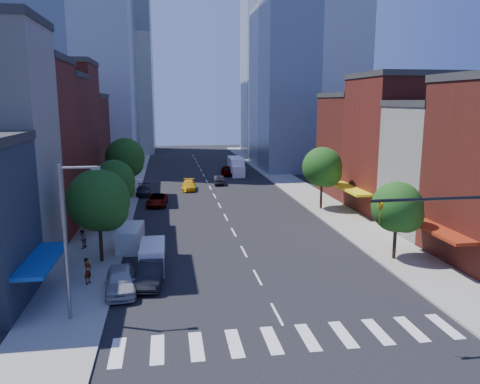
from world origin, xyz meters
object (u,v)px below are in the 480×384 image
object	(u,v)px
traffic_car_oncoming	(218,180)
pedestrian_far	(82,239)
box_truck	(236,167)
taxi	(189,185)
parked_car_second	(150,274)
cargo_van_near	(153,256)
parked_car_rear	(143,190)
parked_car_third	(157,200)
pedestrian_near	(88,271)
parked_car_front	(120,281)
cargo_van_far	(130,238)
traffic_car_far	(227,170)

from	to	relation	value
traffic_car_oncoming	pedestrian_far	distance (m)	33.69
box_truck	taxi	bearing A→B (deg)	-123.67
parked_car_second	taxi	world-z (taller)	parked_car_second
parked_car_second	traffic_car_oncoming	size ratio (longest dim) A/B	1.14
cargo_van_near	pedestrian_far	xyz separation A→B (m)	(-6.04, 5.54, -0.01)
pedestrian_far	parked_car_rear	bearing A→B (deg)	-169.07
parked_car_third	traffic_car_oncoming	xyz separation A→B (m)	(9.00, 13.60, -0.02)
box_truck	pedestrian_near	distance (m)	49.87
parked_car_front	taxi	xyz separation A→B (m)	(6.30, 35.92, -0.13)
taxi	parked_car_second	bearing A→B (deg)	-93.37
parked_car_rear	taxi	world-z (taller)	taxi
parked_car_second	box_truck	bearing A→B (deg)	79.37
taxi	pedestrian_far	bearing A→B (deg)	-107.81
parked_car_second	parked_car_rear	size ratio (longest dim) A/B	1.03
pedestrian_near	pedestrian_far	xyz separation A→B (m)	(-1.73, 8.25, -0.13)
cargo_van_near	cargo_van_far	world-z (taller)	cargo_van_far
pedestrian_near	parked_car_rear	bearing A→B (deg)	17.81
pedestrian_near	traffic_car_oncoming	bearing A→B (deg)	2.97
parked_car_front	parked_car_third	distance (m)	26.43
taxi	cargo_van_far	bearing A→B (deg)	-99.61
parked_car_third	pedestrian_near	bearing A→B (deg)	-95.96
parked_car_front	cargo_van_near	xyz separation A→B (m)	(2.00, 4.27, 0.13)
traffic_car_oncoming	box_truck	world-z (taller)	box_truck
cargo_van_far	parked_car_front	bearing A→B (deg)	-85.02
taxi	pedestrian_far	size ratio (longest dim) A/B	3.03
cargo_van_far	traffic_car_oncoming	distance (m)	32.42
traffic_car_oncoming	taxi	bearing A→B (deg)	40.82
parked_car_front	box_truck	distance (m)	50.60
parked_car_second	traffic_car_far	bearing A→B (deg)	81.26
pedestrian_near	traffic_car_far	bearing A→B (deg)	3.62
cargo_van_near	traffic_car_far	distance (m)	46.02
parked_car_front	pedestrian_near	size ratio (longest dim) A/B	2.63
parked_car_rear	cargo_van_far	bearing A→B (deg)	-91.47
traffic_car_oncoming	box_truck	bearing A→B (deg)	-115.47
pedestrian_near	parked_car_second	bearing A→B (deg)	-74.47
parked_car_second	parked_car_third	distance (m)	25.29
taxi	pedestrian_near	xyz separation A→B (m)	(-8.61, -34.37, 0.37)
traffic_car_far	pedestrian_near	bearing A→B (deg)	77.50
parked_car_third	parked_car_second	bearing A→B (deg)	-86.28
cargo_van_far	taxi	xyz separation A→B (m)	(6.31, 26.47, -0.27)
parked_car_front	pedestrian_near	world-z (taller)	pedestrian_near
parked_car_third	box_truck	size ratio (longest dim) A/B	0.67
cargo_van_near	taxi	world-z (taller)	cargo_van_near
parked_car_second	cargo_van_near	xyz separation A→B (m)	(0.08, 3.20, 0.18)
box_truck	pedestrian_far	xyz separation A→B (m)	(-19.06, -38.50, -0.48)
parked_car_front	cargo_van_far	world-z (taller)	cargo_van_far
cargo_van_far	pedestrian_near	world-z (taller)	pedestrian_near
taxi	pedestrian_far	distance (m)	28.09
taxi	box_truck	size ratio (longest dim) A/B	0.64
parked_car_third	box_truck	bearing A→B (deg)	63.23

